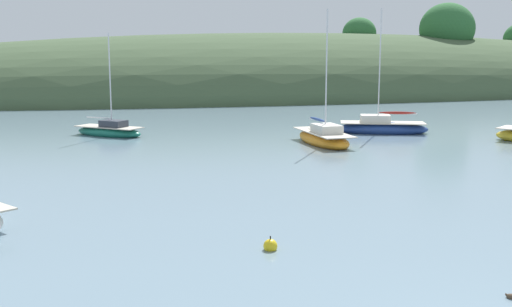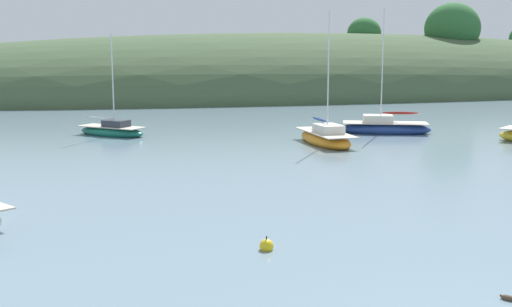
{
  "view_description": "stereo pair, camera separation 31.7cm",
  "coord_description": "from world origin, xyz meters",
  "px_view_note": "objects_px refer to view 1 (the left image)",
  "views": [
    {
      "loc": [
        -8.36,
        -8.39,
        6.06
      ],
      "look_at": [
        0.0,
        20.0,
        1.2
      ],
      "focal_mm": 43.78,
      "sensor_mm": 36.0,
      "label": 1
    },
    {
      "loc": [
        -8.05,
        -8.48,
        6.06
      ],
      "look_at": [
        0.0,
        20.0,
        1.2
      ],
      "focal_mm": 43.78,
      "sensor_mm": 36.0,
      "label": 2
    }
  ],
  "objects_px": {
    "sailboat_yellow_far": "(382,128)",
    "mooring_buoy_inner": "(270,246)",
    "sailboat_grey_yawl": "(324,138)",
    "sailboat_red_portside": "(109,131)"
  },
  "relations": [
    {
      "from": "sailboat_yellow_far",
      "to": "mooring_buoy_inner",
      "type": "bearing_deg",
      "value": -124.26
    },
    {
      "from": "sailboat_yellow_far",
      "to": "mooring_buoy_inner",
      "type": "xyz_separation_m",
      "value": [
        -16.49,
        -24.21,
        -0.29
      ]
    },
    {
      "from": "sailboat_grey_yawl",
      "to": "sailboat_red_portside",
      "type": "bearing_deg",
      "value": 148.54
    },
    {
      "from": "sailboat_grey_yawl",
      "to": "sailboat_yellow_far",
      "type": "distance_m",
      "value": 7.46
    },
    {
      "from": "sailboat_red_portside",
      "to": "mooring_buoy_inner",
      "type": "height_order",
      "value": "sailboat_red_portside"
    },
    {
      "from": "sailboat_red_portside",
      "to": "sailboat_yellow_far",
      "type": "bearing_deg",
      "value": -12.1
    },
    {
      "from": "mooring_buoy_inner",
      "to": "sailboat_red_portside",
      "type": "bearing_deg",
      "value": 96.41
    },
    {
      "from": "sailboat_yellow_far",
      "to": "sailboat_red_portside",
      "type": "distance_m",
      "value": 20.13
    },
    {
      "from": "sailboat_grey_yawl",
      "to": "mooring_buoy_inner",
      "type": "xyz_separation_m",
      "value": [
        -10.15,
        -20.26,
        -0.29
      ]
    },
    {
      "from": "sailboat_yellow_far",
      "to": "sailboat_red_portside",
      "type": "bearing_deg",
      "value": 167.9
    }
  ]
}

